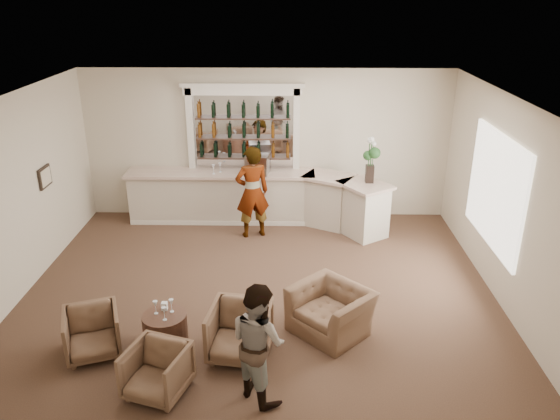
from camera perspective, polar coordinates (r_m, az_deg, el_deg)
The scene contains 19 objects.
ground at distance 9.52m, azimuth -2.17°, elevation -8.49°, with size 8.00×8.00×0.00m, color brown.
room_shell at distance 9.23m, azimuth -1.13°, elevation 6.39°, with size 8.04×7.02×3.32m.
bar_counter at distance 11.98m, azimuth -2.22°, elevation 1.25°, with size 5.72×1.80×1.14m.
back_bar_alcove at distance 11.96m, azimuth -3.85°, elevation 8.51°, with size 2.64×0.25×3.00m.
cocktail_table at distance 8.29m, azimuth -11.88°, elevation -12.13°, with size 0.64×0.64×0.50m, color #4F3122.
sommelier at distance 11.19m, azimuth -2.91°, elevation 1.87°, with size 0.71×0.46×1.94m, color gray.
guest at distance 6.94m, azimuth -2.30°, elevation -13.57°, with size 0.78×0.61×1.60m, color gray.
armchair_left at distance 8.32m, azimuth -19.02°, elevation -12.03°, with size 0.74×0.76×0.69m, color brown.
armchair_center at distance 7.40m, azimuth -12.74°, elevation -16.11°, with size 0.72×0.74×0.68m, color brown.
armchair_right at distance 7.85m, azimuth -4.22°, elevation -12.58°, with size 0.83×0.86×0.78m, color brown.
armchair_far at distance 8.37m, azimuth 5.32°, elevation -10.44°, with size 1.10×0.96×0.71m, color brown.
espresso_machine at distance 11.69m, azimuth -2.41°, elevation 4.76°, with size 0.48×0.40×0.42m, color silver.
flower_vase at distance 11.23m, azimuth 9.45°, elevation 5.48°, with size 0.25×0.25×0.96m.
wine_glass_bar_left at distance 11.81m, azimuth -6.96°, elevation 4.25°, with size 0.07×0.07×0.21m, color white, non-canonical shape.
wine_glass_bar_right at distance 11.91m, azimuth -6.28°, elevation 4.44°, with size 0.07×0.07×0.21m, color white, non-canonical shape.
wine_glass_tbl_a at distance 8.15m, azimuth -12.87°, elevation -9.90°, with size 0.07×0.07×0.21m, color white, non-canonical shape.
wine_glass_tbl_b at distance 8.14m, azimuth -11.27°, elevation -9.78°, with size 0.07×0.07×0.21m, color white, non-canonical shape.
wine_glass_tbl_c at distance 7.98m, azimuth -12.00°, elevation -10.56°, with size 0.07×0.07×0.21m, color white, non-canonical shape.
napkin_holder at distance 8.24m, azimuth -11.99°, elevation -9.79°, with size 0.08×0.08×0.12m, color white.
Camera 1 is at (0.51, -8.17, 4.86)m, focal length 35.00 mm.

